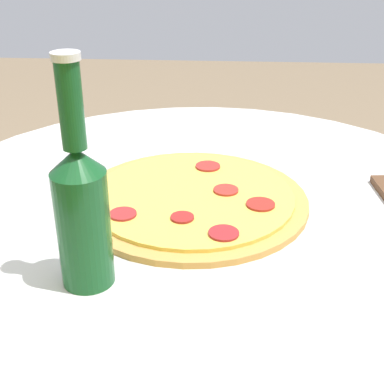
% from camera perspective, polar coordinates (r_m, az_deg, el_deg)
% --- Properties ---
extents(table, '(0.97, 0.97, 0.71)m').
position_cam_1_polar(table, '(0.92, 1.32, -9.10)').
color(table, silver).
rests_on(table, ground_plane).
extents(pizza, '(0.36, 0.36, 0.02)m').
position_cam_1_polar(pizza, '(0.84, 0.03, -0.77)').
color(pizza, '#C68E47').
rests_on(pizza, table).
extents(beer_bottle, '(0.06, 0.06, 0.28)m').
position_cam_1_polar(beer_bottle, '(0.63, -11.69, -1.68)').
color(beer_bottle, '#144C23').
rests_on(beer_bottle, table).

